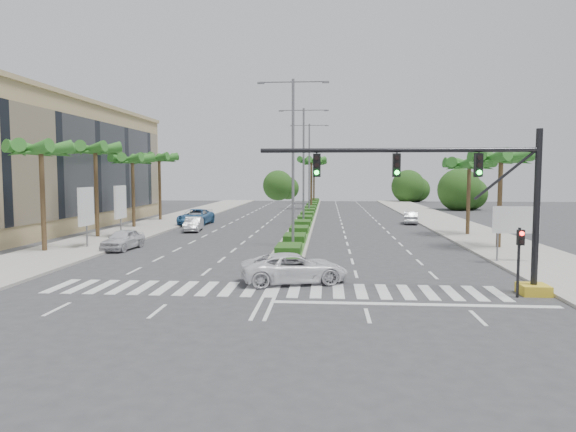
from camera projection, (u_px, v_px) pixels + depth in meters
The scene contains 28 objects.
ground at pixel (272, 290), 23.32m from camera, with size 160.00×160.00×0.00m, color #333335.
footpath_right at pixel (483, 238), 42.01m from camera, with size 6.00×120.00×0.15m, color gray.
footpath_left at pixel (123, 235), 44.36m from camera, with size 6.00×120.00×0.15m, color gray.
median at pixel (309, 214), 68.03m from camera, with size 2.20×75.00×0.20m, color gray.
median_grass at pixel (309, 213), 68.02m from camera, with size 1.80×75.00×0.04m, color #305C1F.
building at pixel (39, 167), 50.68m from camera, with size 12.00×36.00×12.00m, color tan.
signal_gantry at pixel (483, 216), 22.32m from camera, with size 12.60×1.20×7.20m.
pedestrian_signal at pixel (520, 250), 21.66m from camera, with size 0.28×0.36×3.00m.
direction_sign at pixel (516, 222), 30.02m from camera, with size 2.70×0.11×3.40m.
billboard_near at pixel (86, 207), 36.12m from camera, with size 0.18×2.10×4.35m.
billboard_far at pixel (120, 202), 42.08m from camera, with size 0.18×2.10×4.35m.
palm_left_near at pixel (41, 153), 33.99m from camera, with size 4.57×4.68×7.55m.
palm_left_mid at pixel (95, 152), 41.91m from camera, with size 4.57×4.68×7.95m.
palm_left_far at pixel (132, 162), 49.91m from camera, with size 4.57×4.68×7.35m.
palm_left_end at pixel (159, 160), 57.83m from camera, with size 4.57×4.68×7.75m.
palm_right_near at pixel (501, 161), 35.61m from camera, with size 4.57×4.68×7.05m.
palm_right_far at pixel (469, 167), 43.59m from camera, with size 4.57×4.68×6.75m.
palm_median_a at pixel (311, 162), 77.40m from camera, with size 4.57×4.68×8.05m.
palm_median_b at pixel (314, 164), 92.31m from camera, with size 4.57×4.68×8.05m.
streetlight_near at pixel (293, 153), 36.68m from camera, with size 5.10×0.25×12.00m.
streetlight_mid at pixel (304, 159), 52.58m from camera, with size 5.10×0.25×12.00m.
streetlight_far at pixel (309, 163), 68.49m from camera, with size 5.10×0.25×12.00m.
car_parked_a at pixel (123, 239), 35.90m from camera, with size 1.68×4.19×1.43m, color silver.
car_parked_b at pixel (193, 224), 47.58m from camera, with size 1.39×3.99×1.32m, color #B6B6BC.
car_parked_c at pixel (196, 217), 53.73m from camera, with size 2.72×5.90×1.64m, color teal.
car_parked_d at pixel (198, 217), 54.11m from camera, with size 2.07×5.08×1.47m, color silver.
car_crossing at pixel (294, 268), 24.85m from camera, with size 2.39×5.18×1.44m, color white.
car_right at pixel (411, 218), 54.80m from camera, with size 1.39×3.97×1.31m, color #B4B5BA.
Camera 1 is at (2.49, -22.85, 5.22)m, focal length 32.00 mm.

